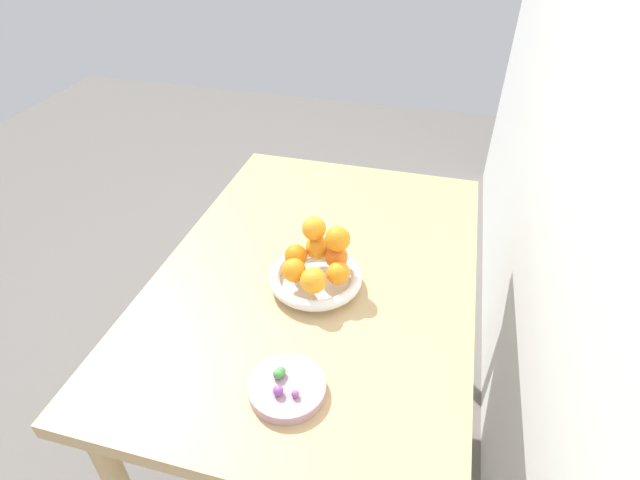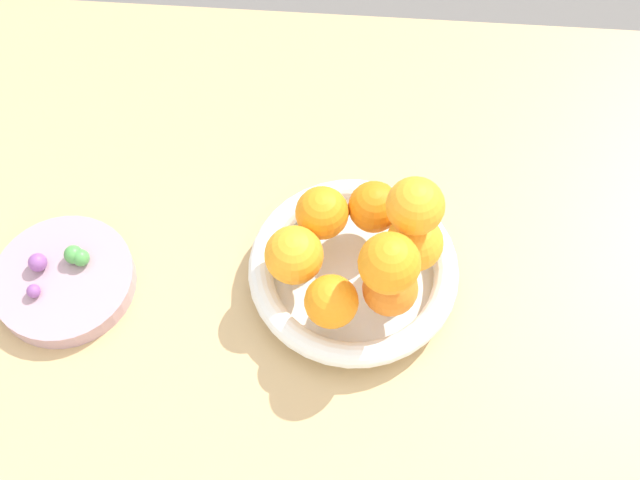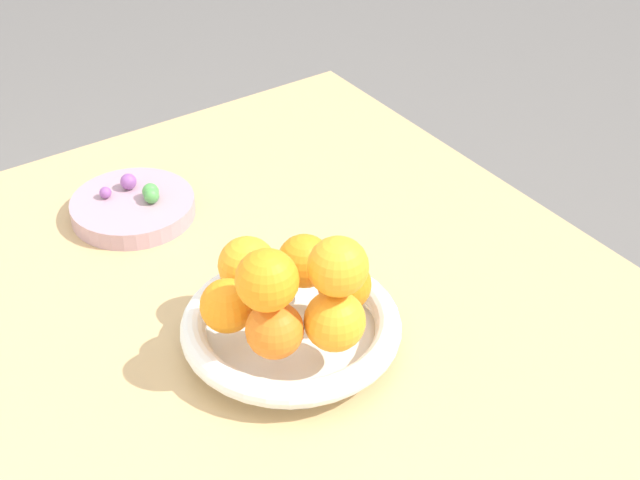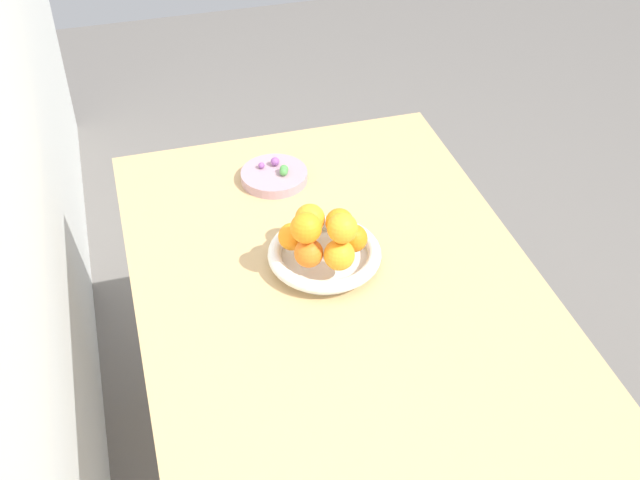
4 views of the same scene
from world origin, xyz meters
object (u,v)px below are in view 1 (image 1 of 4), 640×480
Objects in this scene: orange_0 at (294,270)px; orange_1 at (313,280)px; orange_2 at (338,274)px; dining_table at (318,296)px; candy_dish at (287,388)px; candy_ball_1 at (281,371)px; candy_ball_2 at (278,374)px; orange_3 at (336,257)px; orange_6 at (338,239)px; orange_7 at (314,228)px; fruit_bowl at (315,279)px; candy_ball_3 at (278,391)px; orange_4 at (317,247)px; orange_5 at (296,256)px; candy_ball_0 at (295,394)px.

orange_1 is (0.02, 0.05, 0.00)m from orange_0.
orange_2 is (-0.04, 0.05, -0.00)m from orange_1.
dining_table is 7.45× the size of candy_dish.
candy_ball_1 is 0.91× the size of candy_ball_2.
orange_6 is (0.00, 0.00, 0.06)m from orange_3.
orange_7 is (-0.02, -0.06, 0.00)m from orange_6.
fruit_bowl is 0.33m from candy_ball_3.
dining_table is 18.91× the size of orange_6.
fruit_bowl is at bearing 131.67° from orange_0.
candy_dish is at bearing 6.39° from orange_4.
orange_2 is 2.92× the size of candy_ball_1.
candy_ball_2 reaches higher than candy_dish.
orange_1 reaches higher than orange_5.
candy_dish is 2.54× the size of orange_6.
candy_ball_1 is (-0.02, -0.02, 0.02)m from candy_dish.
orange_2 is (0.02, 0.06, 0.04)m from fruit_bowl.
candy_dish is at bearing 5.34° from fruit_bowl.
candy_ball_3 is (0.00, -0.03, 0.00)m from candy_ball_0.
orange_4 reaches higher than candy_ball_1.
orange_6 is at bearing 98.53° from orange_5.
orange_1 is at bearing 11.67° from orange_4.
orange_1 is at bearing 39.85° from orange_5.
candy_ball_2 is (0.33, -0.03, -0.04)m from orange_3.
orange_2 is 0.06m from orange_3.
dining_table is at bearing 74.72° from orange_4.
orange_3 is at bearing 131.67° from orange_0.
candy_dish is 0.34m from orange_3.
orange_3 is 1.02× the size of orange_5.
orange_4 is at bearing -176.15° from candy_ball_1.
candy_dish is at bearing 14.37° from orange_0.
fruit_bowl is 3.77× the size of orange_6.
dining_table is at bearing -170.75° from candy_ball_0.
candy_ball_3 is at bearing 1.62° from orange_1.
orange_6 is (0.03, 0.06, 0.21)m from dining_table.
orange_2 is 0.31m from candy_ball_3.
orange_2 is at bearing 169.72° from candy_ball_1.
candy_ball_2 is (0.27, -0.05, -0.03)m from orange_2.
candy_dish is at bearing -2.69° from orange_6.
candy_ball_0 is (0.36, 0.01, -0.09)m from orange_6.
dining_table is at bearing -113.39° from orange_3.
candy_ball_1 is at bearing 3.63° from dining_table.
candy_ball_3 reaches higher than candy_dish.
orange_2 reaches higher than fruit_bowl.
orange_0 is at bearing -48.33° from orange_3.
orange_4 is (-0.06, -0.01, 0.05)m from fruit_bowl.
orange_2 is at bearing 130.89° from orange_1.
candy_dish is (0.30, 0.03, -0.01)m from fruit_bowl.
candy_ball_2 is (-0.01, -0.02, 0.02)m from candy_dish.
orange_1 is at bearing 65.41° from orange_0.
orange_1 reaches higher than candy_dish.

